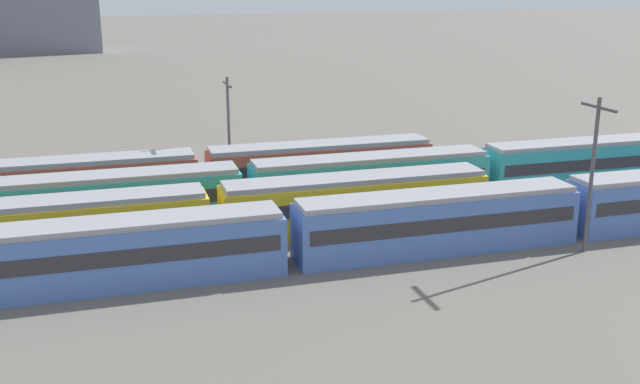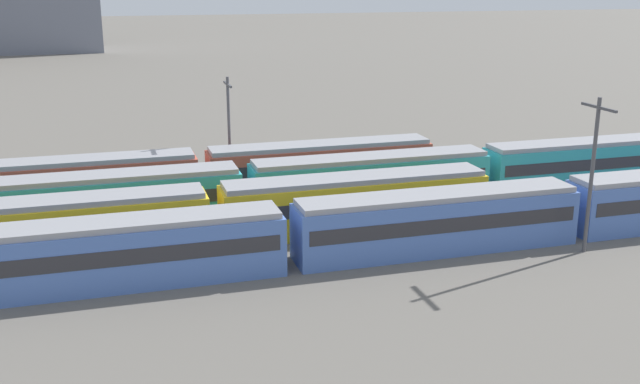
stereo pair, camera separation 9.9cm
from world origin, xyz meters
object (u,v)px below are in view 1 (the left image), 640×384
Objects in this scene: train_track_2 at (485,170)px; catenary_pole_0 at (593,168)px; train_track_0 at (438,221)px; train_track_1 at (57,229)px; train_track_3 at (72,183)px; catenary_pole_1 at (229,126)px.

catenary_pole_0 is at bearing -90.99° from train_track_2.
train_track_0 and train_track_1 have the same top height.
train_track_0 and train_track_3 have the same top height.
train_track_2 is 13.63m from catenary_pole_0.
train_track_1 is 18.64m from catenary_pole_1.
train_track_1 is 6.30× the size of catenary_pole_1.
train_track_1 is at bearing -133.98° from catenary_pole_1.
train_track_2 is 11.72× the size of catenary_pole_0.
catenary_pole_1 is (12.11, 2.83, 3.05)m from train_track_3.
train_track_1 is at bearing 166.95° from train_track_0.
catenary_pole_1 is at bearing 117.66° from train_track_0.
train_track_0 is 23.03m from train_track_1.
train_track_3 is at bearing 170.38° from train_track_2.
train_track_2 is at bearing 9.42° from train_track_1.
train_track_1 is 0.50× the size of train_track_2.
catenary_pole_0 is at bearing -31.12° from train_track_3.
train_track_0 is 1.68× the size of train_track_1.
catenary_pole_0 reaches higher than train_track_1.
train_track_1 is at bearing -93.65° from train_track_3.
train_track_2 is 31.13m from train_track_3.
train_track_2 and train_track_3 have the same top height.
train_track_3 is 35.75m from catenary_pole_0.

